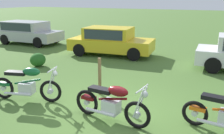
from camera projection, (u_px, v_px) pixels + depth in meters
The scene contains 7 objects.
ground_plane at pixel (113, 113), 6.40m from camera, with size 120.00×120.00×0.00m, color #476B2D.
motorcycle_green at pixel (27, 84), 7.08m from camera, with size 2.07×0.91×1.02m.
motorcycle_maroon at pixel (111, 103), 5.87m from camera, with size 2.06×0.64×1.02m.
car_silver at pixel (28, 31), 15.96m from camera, with size 4.14×2.12×1.43m.
car_yellow at pixel (110, 40), 12.79m from camera, with size 4.45×2.34×1.43m.
shrub_low at pixel (38, 60), 10.72m from camera, with size 0.64×0.69×0.58m.
fence_post_wooden at pixel (100, 76), 7.52m from camera, with size 0.10×0.10×1.15m, color brown.
Camera 1 is at (2.59, -5.23, 2.88)m, focal length 39.59 mm.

